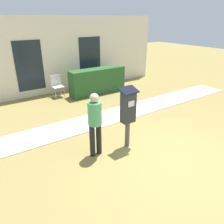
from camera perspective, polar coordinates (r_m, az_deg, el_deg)
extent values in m
plane|color=olive|center=(5.50, 15.55, -11.86)|extent=(40.00, 40.00, 0.00)
cube|color=beige|center=(7.37, -1.41, -1.36)|extent=(12.00, 1.10, 0.02)
cube|color=beige|center=(10.11, -13.34, 14.29)|extent=(10.00, 0.24, 3.20)
cube|color=#19232D|center=(9.62, -20.75, 11.16)|extent=(1.10, 0.02, 2.00)
cube|color=#19232D|center=(10.62, -5.73, 13.56)|extent=(1.10, 0.02, 2.00)
cylinder|color=#4C4C4C|center=(5.66, 4.01, -5.74)|extent=(0.12, 0.12, 0.70)
cube|color=#23282D|center=(5.33, 4.24, 1.32)|extent=(0.34, 0.22, 0.80)
cube|color=silver|center=(5.20, 5.07, 2.15)|extent=(0.18, 0.01, 0.14)
cube|color=black|center=(5.18, 4.38, 5.75)|extent=(0.44, 0.31, 0.12)
cylinder|color=black|center=(5.25, -5.16, -7.49)|extent=(0.13, 0.13, 0.82)
cylinder|color=black|center=(5.33, -3.46, -6.94)|extent=(0.13, 0.13, 0.82)
cylinder|color=#4C9E66|center=(4.98, -4.54, -0.41)|extent=(0.32, 0.32, 0.55)
sphere|color=#D8AD8C|center=(4.84, -4.68, 3.71)|extent=(0.21, 0.21, 0.21)
cylinder|color=silver|center=(9.31, -14.50, 4.58)|extent=(0.03, 0.03, 0.42)
cylinder|color=silver|center=(9.43, -12.34, 5.04)|extent=(0.03, 0.03, 0.42)
cylinder|color=silver|center=(9.65, -15.30, 5.16)|extent=(0.03, 0.03, 0.42)
cylinder|color=silver|center=(9.77, -13.21, 5.60)|extent=(0.03, 0.03, 0.42)
cube|color=silver|center=(9.47, -13.97, 6.41)|extent=(0.44, 0.44, 0.04)
cube|color=silver|center=(9.59, -14.55, 8.05)|extent=(0.44, 0.04, 0.44)
cylinder|color=silver|center=(9.55, -5.43, 5.70)|extent=(0.03, 0.03, 0.42)
cylinder|color=silver|center=(9.73, -3.47, 6.10)|extent=(0.03, 0.03, 0.42)
cylinder|color=silver|center=(9.87, -6.52, 6.25)|extent=(0.03, 0.03, 0.42)
cylinder|color=silver|center=(10.04, -4.60, 6.63)|extent=(0.03, 0.03, 0.42)
cube|color=silver|center=(9.73, -5.05, 7.46)|extent=(0.44, 0.44, 0.04)
cube|color=silver|center=(9.84, -5.69, 9.06)|extent=(0.44, 0.04, 0.44)
cylinder|color=silver|center=(10.58, 0.60, 7.58)|extent=(0.03, 0.03, 0.42)
cylinder|color=silver|center=(10.79, 2.27, 7.88)|extent=(0.03, 0.03, 0.42)
cylinder|color=silver|center=(10.88, -0.55, 8.03)|extent=(0.03, 0.03, 0.42)
cylinder|color=silver|center=(11.09, 1.09, 8.32)|extent=(0.03, 0.03, 0.42)
cube|color=silver|center=(10.78, 0.86, 9.13)|extent=(0.44, 0.44, 0.04)
cube|color=silver|center=(10.88, 0.25, 10.56)|extent=(0.44, 0.04, 0.44)
cube|color=#285628|center=(9.65, -3.77, 8.06)|extent=(2.51, 0.60, 1.10)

